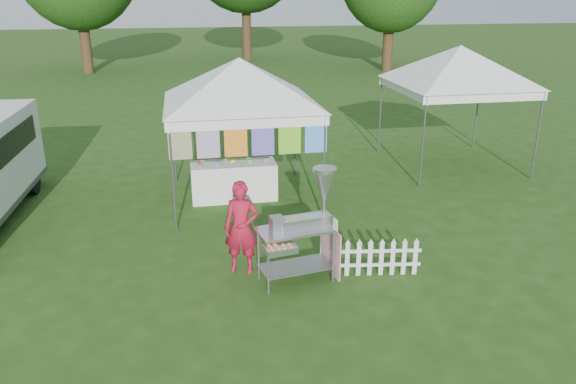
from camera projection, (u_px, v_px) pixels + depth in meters
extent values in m
plane|color=#234313|center=(268.00, 276.00, 8.90)|extent=(120.00, 120.00, 0.00)
cylinder|color=#59595E|center=(173.00, 177.00, 10.21)|extent=(0.04, 0.04, 2.10)
cylinder|color=#59595E|center=(324.00, 169.00, 10.71)|extent=(0.04, 0.04, 2.10)
cylinder|color=#59595E|center=(173.00, 139.00, 12.84)|extent=(0.04, 0.04, 2.10)
cylinder|color=#59595E|center=(295.00, 133.00, 13.33)|extent=(0.04, 0.04, 2.10)
cube|color=white|center=(249.00, 123.00, 10.14)|extent=(3.00, 0.03, 0.22)
cube|color=white|center=(234.00, 95.00, 12.76)|extent=(3.00, 0.03, 0.22)
pyramid|color=white|center=(239.00, 57.00, 11.10)|extent=(4.24, 4.24, 0.90)
cylinder|color=#59595E|center=(249.00, 119.00, 10.11)|extent=(3.00, 0.03, 0.03)
cube|color=#F9A20D|center=(180.00, 141.00, 10.01)|extent=(0.42, 0.01, 0.70)
cube|color=#34C5AC|center=(208.00, 139.00, 10.10)|extent=(0.42, 0.01, 0.70)
cube|color=#E04518|center=(236.00, 138.00, 10.18)|extent=(0.42, 0.01, 0.70)
cube|color=purple|center=(263.00, 137.00, 10.27)|extent=(0.42, 0.01, 0.70)
cube|color=#1C9819|center=(290.00, 136.00, 10.36)|extent=(0.42, 0.01, 0.70)
cube|color=blue|center=(316.00, 134.00, 10.45)|extent=(0.42, 0.01, 0.70)
cylinder|color=#59595E|center=(423.00, 142.00, 12.56)|extent=(0.04, 0.04, 2.10)
cylinder|color=#59595E|center=(538.00, 136.00, 13.05)|extent=(0.04, 0.04, 2.10)
cylinder|color=#59595E|center=(380.00, 115.00, 15.18)|extent=(0.04, 0.04, 2.10)
cylinder|color=#59595E|center=(477.00, 111.00, 15.67)|extent=(0.04, 0.04, 2.10)
cube|color=white|center=(486.00, 98.00, 12.48)|extent=(3.00, 0.03, 0.22)
cube|color=white|center=(432.00, 78.00, 15.10)|extent=(3.00, 0.03, 0.22)
pyramid|color=white|center=(461.00, 45.00, 13.44)|extent=(4.24, 4.24, 0.90)
cylinder|color=#59595E|center=(487.00, 94.00, 12.45)|extent=(3.00, 0.03, 0.03)
cylinder|color=#351F13|center=(84.00, 35.00, 29.33)|extent=(0.56, 0.56, 3.96)
cylinder|color=#351F13|center=(246.00, 20.00, 34.44)|extent=(0.56, 0.56, 4.84)
cylinder|color=#351F13|center=(388.00, 37.00, 30.35)|extent=(0.56, 0.56, 3.52)
cylinder|color=gray|center=(268.00, 268.00, 8.24)|extent=(0.04, 0.04, 0.86)
cylinder|color=gray|center=(333.00, 256.00, 8.58)|extent=(0.04, 0.04, 0.86)
cylinder|color=gray|center=(258.00, 254.00, 8.65)|extent=(0.04, 0.04, 0.86)
cylinder|color=gray|center=(321.00, 244.00, 9.00)|extent=(0.04, 0.04, 0.86)
cube|color=gray|center=(296.00, 266.00, 8.68)|extent=(1.17, 0.72, 0.01)
cube|color=#B7B7BC|center=(296.00, 230.00, 8.47)|extent=(1.23, 0.76, 0.04)
cube|color=#B7B7BC|center=(305.00, 221.00, 8.54)|extent=(0.84, 0.37, 0.14)
cube|color=gray|center=(277.00, 223.00, 8.37)|extent=(0.22, 0.24, 0.21)
cylinder|color=gray|center=(324.00, 198.00, 8.52)|extent=(0.06, 0.06, 0.86)
cone|color=#B7B7BC|center=(325.00, 183.00, 8.44)|extent=(0.40, 0.40, 0.38)
cylinder|color=#B7B7BC|center=(325.00, 170.00, 8.37)|extent=(0.42, 0.42, 0.06)
cube|color=#B7B7BC|center=(280.00, 249.00, 8.06)|extent=(0.50, 0.36, 0.10)
cube|color=pink|center=(330.00, 249.00, 8.81)|extent=(0.14, 0.71, 0.78)
cube|color=white|center=(335.00, 224.00, 8.37)|extent=(0.04, 0.13, 0.17)
imported|color=#A2142B|center=(241.00, 228.00, 8.80)|extent=(0.63, 0.50, 1.51)
cube|color=black|center=(16.00, 141.00, 11.11)|extent=(0.12, 2.56, 0.51)
cylinder|color=black|center=(32.00, 180.00, 12.34)|extent=(0.23, 0.64, 0.63)
cube|color=silver|center=(336.00, 260.00, 8.80)|extent=(0.07, 0.03, 0.56)
cube|color=silver|center=(347.00, 260.00, 8.81)|extent=(0.07, 0.03, 0.56)
cube|color=silver|center=(359.00, 259.00, 8.82)|extent=(0.07, 0.03, 0.56)
cube|color=silver|center=(370.00, 259.00, 8.83)|extent=(0.07, 0.03, 0.56)
cube|color=silver|center=(381.00, 259.00, 8.83)|extent=(0.07, 0.03, 0.56)
cube|color=silver|center=(393.00, 259.00, 8.84)|extent=(0.07, 0.03, 0.56)
cube|color=silver|center=(404.00, 258.00, 8.85)|extent=(0.07, 0.03, 0.56)
cube|color=silver|center=(415.00, 258.00, 8.86)|extent=(0.07, 0.03, 0.56)
cube|color=silver|center=(375.00, 265.00, 8.86)|extent=(1.43, 0.23, 0.05)
cube|color=silver|center=(376.00, 251.00, 8.78)|extent=(1.43, 0.23, 0.05)
cube|color=white|center=(234.00, 181.00, 12.03)|extent=(1.80, 0.70, 0.80)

